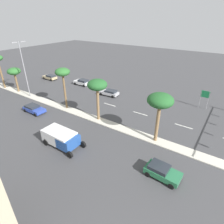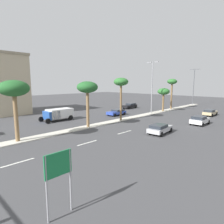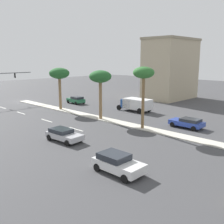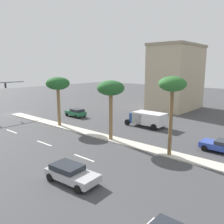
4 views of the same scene
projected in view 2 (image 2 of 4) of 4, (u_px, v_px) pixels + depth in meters
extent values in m
plane|color=#424244|center=(100.00, 124.00, 32.17)|extent=(160.00, 160.00, 0.00)
cube|color=beige|center=(129.00, 118.00, 37.58)|extent=(1.80, 68.37, 0.12)
cube|color=silver|center=(18.00, 163.00, 16.80)|extent=(0.20, 2.80, 0.01)
cube|color=silver|center=(87.00, 143.00, 22.32)|extent=(0.20, 2.80, 0.01)
cube|color=silver|center=(125.00, 132.00, 27.11)|extent=(0.20, 2.80, 0.01)
cylinder|color=gray|center=(47.00, 190.00, 9.34)|extent=(0.10, 0.10, 3.51)
cylinder|color=gray|center=(70.00, 180.00, 10.32)|extent=(0.10, 0.10, 3.51)
cube|color=#19723F|center=(58.00, 164.00, 9.66)|extent=(0.08, 1.51, 1.26)
cube|color=tan|center=(3.00, 85.00, 43.17)|extent=(12.16, 7.24, 12.57)
cube|color=gray|center=(1.00, 55.00, 42.18)|extent=(12.46, 7.54, 0.50)
cylinder|color=olive|center=(16.00, 118.00, 22.26)|extent=(0.46, 0.46, 5.58)
ellipsoid|color=#235B28|center=(14.00, 88.00, 21.75)|extent=(3.41, 3.41, 1.88)
cylinder|color=olive|center=(88.00, 109.00, 29.50)|extent=(0.45, 0.45, 5.58)
ellipsoid|color=#235B28|center=(87.00, 87.00, 28.99)|extent=(3.19, 3.19, 1.75)
cylinder|color=brown|center=(121.00, 102.00, 34.90)|extent=(0.37, 0.37, 6.50)
ellipsoid|color=#2D6B2D|center=(121.00, 82.00, 34.34)|extent=(2.62, 2.62, 1.44)
cylinder|color=brown|center=(163.00, 102.00, 46.37)|extent=(0.44, 0.44, 4.21)
ellipsoid|color=#2D6B2D|center=(164.00, 91.00, 45.98)|extent=(2.87, 2.87, 1.58)
cylinder|color=brown|center=(171.00, 96.00, 50.09)|extent=(0.42, 0.42, 6.66)
ellipsoid|color=#2D6B2D|center=(172.00, 81.00, 49.52)|extent=(2.50, 2.50, 1.37)
cylinder|color=gray|center=(152.00, 88.00, 42.62)|extent=(0.20, 0.20, 11.33)
cube|color=gray|center=(149.00, 63.00, 42.40)|extent=(1.10, 0.24, 0.16)
cube|color=gray|center=(156.00, 62.00, 41.17)|extent=(1.10, 0.24, 0.16)
cylinder|color=#515459|center=(194.00, 87.00, 59.37)|extent=(0.20, 0.20, 10.94)
cube|color=#515459|center=(192.00, 70.00, 59.18)|extent=(1.10, 0.24, 0.16)
cube|color=#515459|center=(198.00, 69.00, 57.95)|extent=(1.10, 0.24, 0.16)
cube|color=black|center=(130.00, 106.00, 52.10)|extent=(2.02, 4.63, 0.65)
cube|color=#262B33|center=(131.00, 104.00, 52.44)|extent=(1.74, 2.58, 0.41)
cylinder|color=black|center=(129.00, 108.00, 50.40)|extent=(0.25, 0.65, 0.64)
cylinder|color=black|center=(124.00, 107.00, 51.52)|extent=(0.25, 0.65, 0.64)
cylinder|color=black|center=(136.00, 107.00, 52.77)|extent=(0.25, 0.65, 0.64)
cylinder|color=black|center=(131.00, 106.00, 53.90)|extent=(0.25, 0.65, 0.64)
cube|color=silver|center=(200.00, 121.00, 32.10)|extent=(2.02, 4.14, 0.67)
cube|color=#262B33|center=(199.00, 118.00, 31.65)|extent=(1.81, 2.28, 0.48)
cylinder|color=black|center=(197.00, 121.00, 33.83)|extent=(0.22, 0.64, 0.64)
cylinder|color=black|center=(209.00, 122.00, 32.55)|extent=(0.22, 0.64, 0.64)
cylinder|color=black|center=(191.00, 123.00, 31.76)|extent=(0.22, 0.64, 0.64)
cylinder|color=black|center=(203.00, 125.00, 30.47)|extent=(0.22, 0.64, 0.64)
cube|color=#B2B2B7|center=(160.00, 129.00, 26.49)|extent=(2.19, 4.42, 0.57)
cube|color=#262B33|center=(159.00, 126.00, 26.00)|extent=(1.86, 2.48, 0.41)
cylinder|color=black|center=(159.00, 128.00, 28.24)|extent=(0.27, 0.65, 0.64)
cylinder|color=black|center=(171.00, 130.00, 27.11)|extent=(0.27, 0.65, 0.64)
cylinder|color=black|center=(149.00, 132.00, 25.95)|extent=(0.27, 0.65, 0.64)
cylinder|color=black|center=(161.00, 134.00, 24.82)|extent=(0.27, 0.65, 0.64)
cube|color=tan|center=(210.00, 113.00, 40.64)|extent=(1.85, 4.14, 0.59)
cube|color=#262B33|center=(209.00, 111.00, 40.20)|extent=(1.65, 2.29, 0.43)
cylinder|color=black|center=(208.00, 113.00, 42.30)|extent=(0.23, 0.64, 0.64)
cylinder|color=black|center=(217.00, 114.00, 41.11)|extent=(0.23, 0.64, 0.64)
cylinder|color=black|center=(203.00, 114.00, 40.26)|extent=(0.23, 0.64, 0.64)
cylinder|color=black|center=(212.00, 115.00, 39.08)|extent=(0.23, 0.64, 0.64)
cube|color=#2D47AD|center=(116.00, 113.00, 40.99)|extent=(1.99, 4.26, 0.58)
cube|color=#262B33|center=(118.00, 110.00, 41.30)|extent=(1.79, 2.35, 0.37)
cylinder|color=black|center=(115.00, 115.00, 39.33)|extent=(0.22, 0.64, 0.64)
cylinder|color=black|center=(108.00, 114.00, 40.61)|extent=(0.22, 0.64, 0.64)
cylinder|color=black|center=(124.00, 114.00, 41.46)|extent=(0.22, 0.64, 0.64)
cylinder|color=black|center=(118.00, 113.00, 42.74)|extent=(0.22, 0.64, 0.64)
cube|color=#234C99|center=(51.00, 115.00, 34.40)|extent=(2.48, 2.15, 1.47)
cube|color=silver|center=(60.00, 113.00, 35.58)|extent=(2.48, 4.58, 1.69)
cylinder|color=black|center=(48.00, 121.00, 32.67)|extent=(0.28, 0.90, 0.90)
cylinder|color=black|center=(41.00, 119.00, 34.37)|extent=(0.28, 0.90, 0.90)
cylinder|color=black|center=(71.00, 118.00, 35.92)|extent=(0.28, 0.90, 0.90)
cylinder|color=black|center=(63.00, 116.00, 37.62)|extent=(0.28, 0.90, 0.90)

